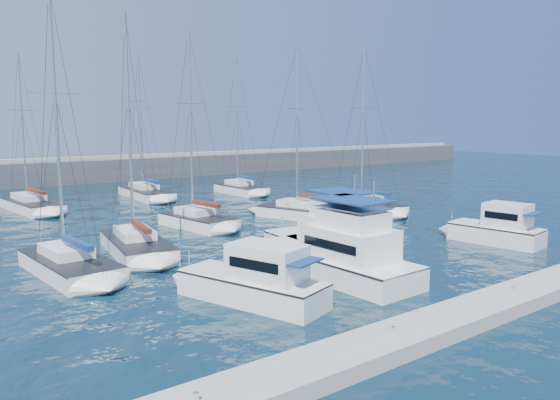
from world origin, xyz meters
TOP-DOWN VIEW (x-y plane):
  - ground at (0.00, 0.00)m, footprint 220.00×220.00m
  - breakwater at (0.00, 52.00)m, footprint 160.00×6.00m
  - dock at (0.00, -11.00)m, footprint 40.00×2.20m
  - dock_cleat_far_port at (-16.00, -11.00)m, footprint 0.16×0.16m
  - dock_cleat_near_port at (-8.00, -11.00)m, footprint 0.16×0.16m
  - dock_cleat_centre at (0.00, -11.00)m, footprint 0.16×0.16m
  - motor_yacht_port_outer at (-9.05, -3.86)m, footprint 4.50×7.54m
  - motor_yacht_port_inner at (-3.21, -3.05)m, footprint 3.76×10.04m
  - motor_yacht_stbd_inner at (-1.41, -0.42)m, footprint 4.29×9.27m
  - motor_yacht_stbd_outer at (10.92, -3.72)m, footprint 3.19×6.18m
  - sailboat_mid_a at (-14.44, 6.04)m, footprint 3.60×8.02m
  - sailboat_mid_b at (-9.72, 8.30)m, footprint 4.29×8.43m
  - sailboat_mid_c at (-2.54, 13.59)m, footprint 3.89×7.09m
  - sailboat_mid_d at (6.62, 11.64)m, footprint 5.64×8.79m
  - sailboat_mid_e at (13.02, 10.58)m, footprint 3.46×7.53m
  - sailboat_back_a at (-10.91, 30.14)m, footprint 3.99×9.59m
  - sailboat_back_b at (1.08, 31.84)m, footprint 3.82×9.87m
  - sailboat_back_c at (11.11, 28.43)m, footprint 3.08×7.17m

SIDE VIEW (x-z plane):
  - ground at x=0.00m, z-range 0.00..0.00m
  - dock at x=0.00m, z-range 0.00..0.60m
  - sailboat_back_a at x=-10.91m, z-range -6.84..7.87m
  - sailboat_back_b at x=1.08m, z-range -7.20..8.23m
  - sailboat_mid_d at x=6.62m, z-range -6.87..7.91m
  - sailboat_mid_b at x=-9.72m, z-range -7.02..8.08m
  - sailboat_mid_e at x=13.02m, z-range -6.97..8.04m
  - sailboat_mid_a at x=-14.44m, z-range -7.20..8.27m
  - sailboat_back_c at x=11.11m, z-range -7.35..8.45m
  - sailboat_mid_c at x=-2.54m, z-range -7.09..8.20m
  - dock_cleat_far_port at x=-16.00m, z-range 0.60..0.85m
  - dock_cleat_near_port at x=-8.00m, z-range 0.60..0.85m
  - dock_cleat_centre at x=0.00m, z-range 0.60..0.85m
  - motor_yacht_port_outer at x=-9.05m, z-range -0.66..2.54m
  - motor_yacht_stbd_outer at x=10.92m, z-range -0.66..2.54m
  - breakwater at x=0.00m, z-range -1.17..3.28m
  - motor_yacht_port_inner at x=-3.21m, z-range -1.21..3.48m
  - motor_yacht_stbd_inner at x=-1.41m, z-range -1.21..3.48m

